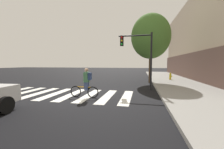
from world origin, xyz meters
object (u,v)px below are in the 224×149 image
object	(u,v)px
fire_hydrant	(170,76)
traffic_light_near	(140,51)
street_tree_near	(151,37)
cyclist	(86,83)

from	to	relation	value
fire_hydrant	traffic_light_near	bearing A→B (deg)	-118.44
traffic_light_near	fire_hydrant	world-z (taller)	traffic_light_near
street_tree_near	traffic_light_near	bearing A→B (deg)	-103.50
cyclist	street_tree_near	bearing A→B (deg)	62.09
traffic_light_near	street_tree_near	xyz separation A→B (m)	(1.01, 4.19, 1.80)
street_tree_near	fire_hydrant	bearing A→B (deg)	40.92
traffic_light_near	street_tree_near	world-z (taller)	street_tree_near
fire_hydrant	street_tree_near	world-z (taller)	street_tree_near
cyclist	fire_hydrant	xyz separation A→B (m)	(6.31, 9.48, -0.31)
cyclist	fire_hydrant	bearing A→B (deg)	56.36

